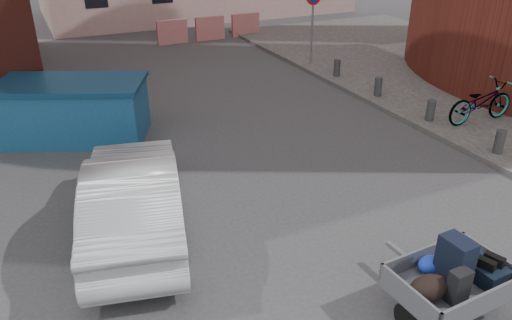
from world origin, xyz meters
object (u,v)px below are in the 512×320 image
trailer (451,279)px  bicycle (481,102)px  silver_car (134,196)px  dumpster (74,110)px

trailer → bicycle: size_ratio=0.89×
silver_car → dumpster: bearing=-72.3°
dumpster → bicycle: 10.31m
dumpster → bicycle: bearing=3.1°
silver_car → bicycle: silver_car is taller
trailer → silver_car: silver_car is taller
trailer → bicycle: 7.56m
silver_car → trailer: bearing=144.7°
trailer → bicycle: same height
dumpster → trailer: bearing=-41.7°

